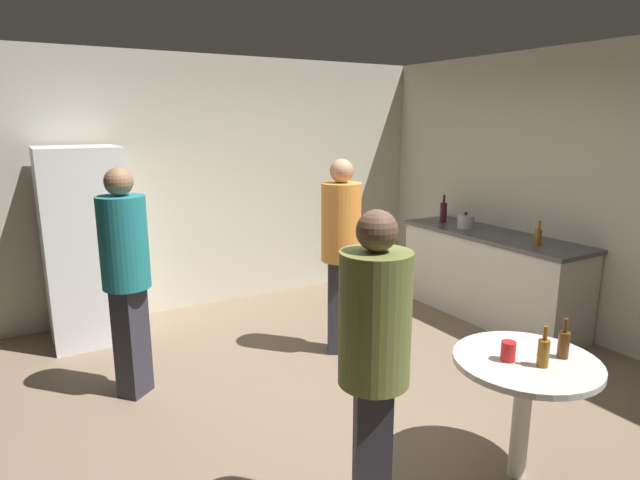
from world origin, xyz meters
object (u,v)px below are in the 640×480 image
(refrigerator, at_px, (85,246))
(foreground_table, at_px, (525,376))
(beer_bottle_brown, at_px, (564,344))
(kettle, at_px, (466,221))
(person_in_orange_shirt, at_px, (341,242))
(wine_bottle_on_counter, at_px, (443,212))
(beer_bottle_on_counter, at_px, (538,236))
(person_in_teal_shirt, at_px, (126,266))
(beer_bottle_amber, at_px, (543,352))
(person_in_olive_shirt, at_px, (374,353))
(plastic_cup_red, at_px, (508,351))

(refrigerator, xyz_separation_m, foreground_table, (1.83, -3.41, -0.27))
(refrigerator, xyz_separation_m, beer_bottle_brown, (2.01, -3.50, -0.08))
(kettle, bearing_deg, person_in_orange_shirt, -171.21)
(wine_bottle_on_counter, relative_size, person_in_orange_shirt, 0.18)
(beer_bottle_brown, bearing_deg, beer_bottle_on_counter, 41.55)
(person_in_teal_shirt, bearing_deg, beer_bottle_amber, -2.36)
(person_in_olive_shirt, bearing_deg, beer_bottle_amber, 17.35)
(beer_bottle_brown, bearing_deg, wine_bottle_on_counter, 58.84)
(plastic_cup_red, relative_size, person_in_orange_shirt, 0.06)
(foreground_table, bearing_deg, plastic_cup_red, 159.12)
(beer_bottle_on_counter, xyz_separation_m, beer_bottle_brown, (-1.59, -1.41, -0.17))
(kettle, xyz_separation_m, beer_bottle_on_counter, (-0.01, -0.92, 0.01))
(refrigerator, bearing_deg, beer_bottle_brown, -60.12)
(foreground_table, xyz_separation_m, beer_bottle_brown, (0.19, -0.09, 0.19))
(kettle, relative_size, person_in_olive_shirt, 0.15)
(wine_bottle_on_counter, height_order, beer_bottle_amber, wine_bottle_on_counter)
(refrigerator, xyz_separation_m, wine_bottle_on_counter, (3.64, -0.81, 0.12))
(person_in_orange_shirt, xyz_separation_m, person_in_olive_shirt, (-1.01, -1.86, -0.04))
(beer_bottle_amber, bearing_deg, person_in_olive_shirt, 168.17)
(refrigerator, relative_size, wine_bottle_on_counter, 5.81)
(beer_bottle_amber, height_order, plastic_cup_red, beer_bottle_amber)
(refrigerator, height_order, person_in_olive_shirt, refrigerator)
(beer_bottle_amber, bearing_deg, person_in_orange_shirt, 88.99)
(beer_bottle_on_counter, bearing_deg, person_in_teal_shirt, 167.03)
(beer_bottle_amber, bearing_deg, beer_bottle_brown, 3.91)
(beer_bottle_on_counter, bearing_deg, kettle, 89.10)
(beer_bottle_on_counter, height_order, foreground_table, beer_bottle_on_counter)
(wine_bottle_on_counter, bearing_deg, beer_bottle_amber, -123.89)
(beer_bottle_on_counter, xyz_separation_m, person_in_teal_shirt, (-3.48, 0.80, 0.02))
(beer_bottle_amber, bearing_deg, beer_bottle_on_counter, 38.63)
(foreground_table, distance_m, plastic_cup_red, 0.20)
(kettle, distance_m, beer_bottle_brown, 2.83)
(wine_bottle_on_counter, height_order, foreground_table, wine_bottle_on_counter)
(refrigerator, bearing_deg, kettle, -18.06)
(foreground_table, relative_size, plastic_cup_red, 7.27)
(refrigerator, xyz_separation_m, person_in_teal_shirt, (0.12, -1.29, 0.10))
(kettle, distance_m, wine_bottle_on_counter, 0.37)
(foreground_table, distance_m, beer_bottle_brown, 0.28)
(kettle, bearing_deg, person_in_olive_shirt, -142.36)
(kettle, xyz_separation_m, beer_bottle_amber, (-1.79, -2.34, -0.15))
(kettle, relative_size, foreground_table, 0.30)
(wine_bottle_on_counter, bearing_deg, person_in_olive_shirt, -138.12)
(kettle, xyz_separation_m, foreground_table, (-1.79, -2.23, -0.34))
(wine_bottle_on_counter, height_order, person_in_teal_shirt, person_in_teal_shirt)
(beer_bottle_amber, relative_size, plastic_cup_red, 2.09)
(refrigerator, height_order, beer_bottle_brown, refrigerator)
(beer_bottle_on_counter, relative_size, person_in_teal_shirt, 0.13)
(refrigerator, relative_size, person_in_olive_shirt, 1.09)
(beer_bottle_amber, relative_size, person_in_teal_shirt, 0.13)
(beer_bottle_amber, bearing_deg, plastic_cup_red, 126.01)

